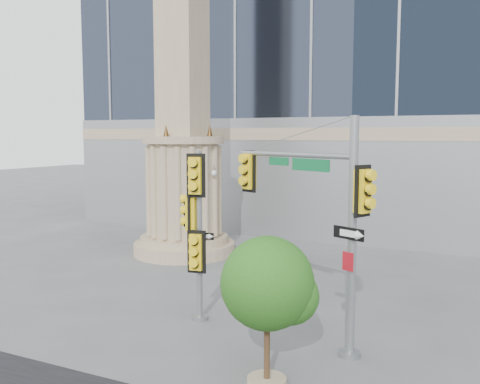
% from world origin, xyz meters
% --- Properties ---
extents(ground, '(120.00, 120.00, 0.00)m').
position_xyz_m(ground, '(0.00, 0.00, 0.00)').
color(ground, '#545456').
rests_on(ground, ground).
extents(monument, '(4.40, 4.40, 16.60)m').
position_xyz_m(monument, '(-6.00, 9.00, 5.52)').
color(monument, tan).
rests_on(monument, ground).
extents(main_signal_pole, '(4.07, 2.13, 5.61)m').
position_xyz_m(main_signal_pole, '(2.36, 1.82, 3.48)').
color(main_signal_pole, slate).
rests_on(main_signal_pole, ground).
extents(secondary_signal_pole, '(0.86, 0.63, 4.75)m').
position_xyz_m(secondary_signal_pole, '(-1.16, 1.89, 2.79)').
color(secondary_signal_pole, slate).
rests_on(secondary_signal_pole, ground).
extents(street_tree, '(2.00, 1.95, 3.11)m').
position_xyz_m(street_tree, '(2.09, -0.65, 2.05)').
color(street_tree, tan).
rests_on(street_tree, ground).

